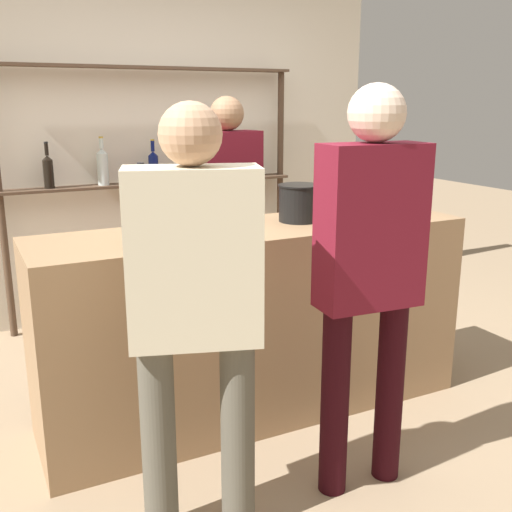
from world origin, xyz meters
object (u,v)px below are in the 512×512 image
counter_bottle_3 (189,210)px  cork_jar (404,202)px  server_behind_counter (228,203)px  counter_bottle_1 (143,208)px  counter_bottle_2 (369,188)px  counter_bottle_4 (140,213)px  ice_bucket (299,203)px  customer_left (195,300)px  customer_center (369,262)px  counter_bottle_0 (346,187)px

counter_bottle_3 → cork_jar: 1.28m
cork_jar → server_behind_counter: (-0.67, 0.96, -0.10)m
counter_bottle_1 → counter_bottle_2: (1.40, 0.10, -0.01)m
counter_bottle_4 → ice_bucket: 0.89m
counter_bottle_3 → customer_left: (-0.26, -0.75, -0.18)m
counter_bottle_4 → server_behind_counter: server_behind_counter is taller
counter_bottle_4 → customer_left: customer_left is taller
counter_bottle_2 → ice_bucket: 0.59m
cork_jar → customer_center: 1.10m
counter_bottle_0 → cork_jar: (0.28, -0.17, -0.08)m
counter_bottle_4 → customer_center: size_ratio=0.20×
counter_bottle_1 → cork_jar: size_ratio=2.65×
server_behind_counter → counter_bottle_1: bearing=-52.1°
counter_bottle_2 → customer_left: customer_left is taller
counter_bottle_3 → customer_left: 0.82m
counter_bottle_2 → counter_bottle_3: counter_bottle_3 is taller
server_behind_counter → ice_bucket: bearing=-6.3°
counter_bottle_3 → ice_bucket: bearing=3.9°
cork_jar → customer_center: customer_center is taller
counter_bottle_4 → customer_center: (0.73, -0.73, -0.14)m
counter_bottle_3 → server_behind_counter: 1.12m
ice_bucket → cork_jar: bearing=-6.6°
customer_left → customer_center: customer_center is taller
counter_bottle_2 → cork_jar: (0.08, -0.23, -0.06)m
counter_bottle_0 → ice_bucket: counter_bottle_0 is taller
counter_bottle_0 → counter_bottle_3: 1.01m
ice_bucket → customer_left: bearing=-138.4°
counter_bottle_1 → cork_jar: bearing=-4.8°
counter_bottle_0 → counter_bottle_2: counter_bottle_0 is taller
counter_bottle_4 → server_behind_counter: 1.32m
counter_bottle_0 → customer_left: size_ratio=0.23×
counter_bottle_0 → counter_bottle_4: bearing=-171.4°
server_behind_counter → customer_center: customer_center is taller
ice_bucket → server_behind_counter: (-0.02, 0.88, -0.13)m
counter_bottle_4 → cork_jar: (1.53, 0.02, -0.07)m
counter_bottle_0 → counter_bottle_1: bearing=-178.1°
counter_bottle_1 → counter_bottle_3: counter_bottle_1 is taller
counter_bottle_0 → counter_bottle_1: 1.20m
counter_bottle_2 → ice_bucket: counter_bottle_2 is taller
customer_left → customer_center: (0.74, -0.03, 0.06)m
counter_bottle_1 → server_behind_counter: bearing=45.7°
counter_bottle_3 → customer_center: bearing=-58.5°
cork_jar → server_behind_counter: size_ratio=0.08×
counter_bottle_0 → customer_center: customer_center is taller
server_behind_counter → customer_left: 1.90m
counter_bottle_0 → cork_jar: bearing=-30.3°
counter_bottle_1 → cork_jar: 1.48m
customer_left → customer_center: 0.74m
cork_jar → customer_center: bearing=-136.9°
counter_bottle_4 → counter_bottle_3: bearing=11.8°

